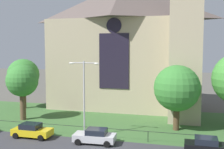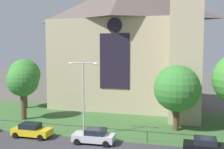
# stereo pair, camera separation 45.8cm
# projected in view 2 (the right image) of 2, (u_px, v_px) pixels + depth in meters

# --- Properties ---
(ground) EXTENTS (160.00, 160.00, 0.00)m
(ground) POSITION_uv_depth(u_px,v_px,m) (122.00, 121.00, 36.97)
(ground) COLOR #56544C
(grass_verge) EXTENTS (120.00, 20.00, 0.01)m
(grass_verge) POSITION_uv_depth(u_px,v_px,m) (118.00, 125.00, 35.05)
(grass_verge) COLOR #3D6633
(grass_verge) RESTS_ON ground
(church_building) EXTENTS (23.20, 16.20, 26.00)m
(church_building) POSITION_uv_depth(u_px,v_px,m) (128.00, 44.00, 45.25)
(church_building) COLOR tan
(church_building) RESTS_ON ground
(iron_railing) EXTENTS (25.93, 0.07, 1.13)m
(iron_railing) POSITION_uv_depth(u_px,v_px,m) (88.00, 128.00, 30.22)
(iron_railing) COLOR black
(iron_railing) RESTS_ON ground
(tree_right_near) EXTENTS (5.38, 5.38, 7.65)m
(tree_right_near) POSITION_uv_depth(u_px,v_px,m) (177.00, 88.00, 32.34)
(tree_right_near) COLOR #4C3823
(tree_right_near) RESTS_ON ground
(tree_left_far) EXTENTS (4.99, 4.99, 7.88)m
(tree_left_far) POSITION_uv_depth(u_px,v_px,m) (24.00, 75.00, 44.55)
(tree_left_far) COLOR #4C3823
(tree_left_far) RESTS_ON ground
(tree_left_near) EXTENTS (4.23, 4.23, 7.39)m
(tree_left_near) POSITION_uv_depth(u_px,v_px,m) (23.00, 81.00, 37.34)
(tree_left_near) COLOR brown
(tree_left_near) RESTS_ON ground
(streetlamp_near) EXTENTS (3.37, 0.26, 8.22)m
(streetlamp_near) POSITION_uv_depth(u_px,v_px,m) (83.00, 89.00, 29.82)
(streetlamp_near) COLOR #B2B2B7
(streetlamp_near) RESTS_ON ground
(parked_car_yellow) EXTENTS (4.20, 2.03, 1.51)m
(parked_car_yellow) POSITION_uv_depth(u_px,v_px,m) (32.00, 130.00, 30.24)
(parked_car_yellow) COLOR gold
(parked_car_yellow) RESTS_ON ground
(parked_car_silver) EXTENTS (4.28, 2.18, 1.51)m
(parked_car_silver) POSITION_uv_depth(u_px,v_px,m) (94.00, 136.00, 28.21)
(parked_car_silver) COLOR #B7B7BC
(parked_car_silver) RESTS_ON ground
(parked_car_black) EXTENTS (4.23, 2.09, 1.51)m
(parked_car_black) POSITION_uv_depth(u_px,v_px,m) (207.00, 146.00, 25.27)
(parked_car_black) COLOR black
(parked_car_black) RESTS_ON ground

